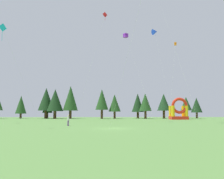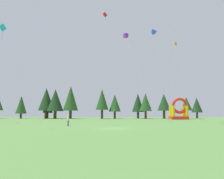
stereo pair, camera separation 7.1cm
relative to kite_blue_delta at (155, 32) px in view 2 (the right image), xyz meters
name	(u,v)px [view 2 (the right image)]	position (x,y,z in m)	size (l,w,h in m)	color
ground_plane	(114,128)	(-12.33, -30.95, -24.02)	(120.00, 120.00, 0.00)	#5B8C42
kite_blue_delta	(155,32)	(0.00, 0.00, 0.00)	(3.46, 7.76, 24.95)	blue
kite_orange_box	(176,44)	(6.81, 4.21, -2.24)	(4.72, 8.13, 22.37)	orange
kite_purple_box	(126,36)	(-9.13, -12.73, -5.32)	(5.39, 7.39, 19.17)	purple
kite_red_diamond	(105,16)	(-13.71, -12.36, -0.83)	(6.94, 1.96, 24.02)	red
kite_cyan_diamond	(3,29)	(-27.74, -30.71, -10.41)	(5.88, 1.40, 14.22)	#19B7CC
person_far_side	(68,119)	(-19.31, -25.45, -23.00)	(0.42, 0.42, 1.72)	#724C8C
inflatable_red_slide	(179,111)	(6.81, 2.54, -21.77)	(4.67, 3.51, 6.04)	red
tree_row_1	(21,105)	(-40.75, 13.74, -19.66)	(3.49, 3.49, 7.26)	#4C331E
tree_row_2	(46,99)	(-32.43, 12.42, -18.01)	(5.00, 5.00, 9.64)	#4C331E
tree_row_3	(48,105)	(-32.27, 13.78, -19.84)	(3.15, 3.15, 6.69)	#4C331E
tree_row_4	(55,100)	(-29.25, 10.86, -18.36)	(5.03, 5.03, 9.13)	#4C331E
tree_row_5	(71,98)	(-24.50, 10.87, -17.74)	(4.60, 4.60, 10.18)	#4C331E
tree_row_6	(102,100)	(-14.71, 9.67, -18.19)	(3.92, 3.92, 9.07)	#4C331E
tree_row_7	(115,103)	(-10.77, 10.56, -19.23)	(3.73, 3.73, 7.50)	#4C331E
tree_row_8	(138,103)	(-3.19, 13.38, -19.04)	(3.90, 3.90, 8.01)	#4C331E
tree_row_9	(145,102)	(-1.28, 10.03, -18.98)	(3.90, 3.90, 7.85)	#4C331E
tree_row_10	(164,102)	(4.76, 11.32, -18.95)	(4.09, 4.09, 7.80)	#4C331E
tree_row_11	(186,104)	(13.13, 15.03, -19.30)	(3.62, 3.62, 7.02)	#4C331E
tree_row_12	(197,105)	(16.05, 13.53, -19.79)	(3.54, 3.54, 6.68)	#4C331E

